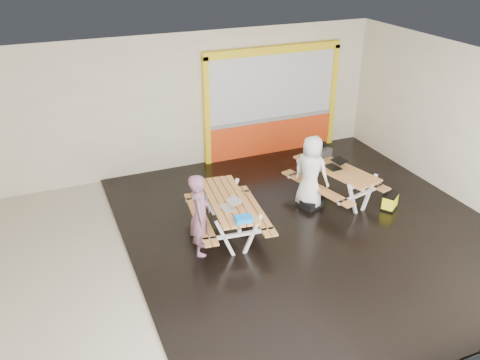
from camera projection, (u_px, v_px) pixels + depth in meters
name	position (u px, v px, depth m)	size (l,w,h in m)	color
room	(259.00, 164.00, 9.40)	(10.02, 8.02, 3.52)	#BEB4A0
deck	(311.00, 229.00, 10.61)	(7.50, 7.98, 0.05)	black
kiosk	(272.00, 104.00, 13.54)	(3.88, 0.16, 3.00)	#EC4214
picnic_table_left	(228.00, 208.00, 10.17)	(1.64, 2.23, 0.84)	#B27942
picnic_table_right	(335.00, 175.00, 11.50)	(1.88, 2.37, 0.84)	#B27942
person_left	(200.00, 215.00, 9.46)	(0.61, 0.40, 1.66)	#7A4D65
person_right	(311.00, 172.00, 11.12)	(0.82, 0.53, 1.67)	white
laptop_left	(230.00, 205.00, 9.76)	(0.41, 0.38, 0.16)	silver
laptop_right	(335.00, 165.00, 11.41)	(0.45, 0.40, 0.18)	black
blue_pouch	(244.00, 219.00, 9.31)	(0.32, 0.23, 0.09)	#0C77EE
toolbox	(322.00, 153.00, 11.92)	(0.45, 0.27, 0.25)	black
backpack	(322.00, 152.00, 12.39)	(0.33, 0.26, 0.48)	black
dark_case	(312.00, 203.00, 11.35)	(0.46, 0.34, 0.17)	black
fluke_bag	(390.00, 201.00, 11.25)	(0.50, 0.46, 0.36)	black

